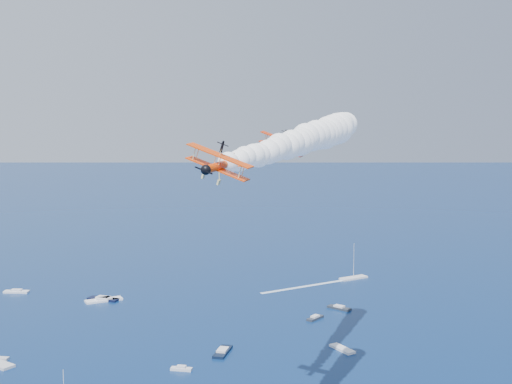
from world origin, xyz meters
name	(u,v)px	position (x,y,z in m)	size (l,w,h in m)	color
biplane_lead	(282,147)	(21.16, 33.40, 58.75)	(8.01, 8.98, 5.41)	red
biplane_trail	(219,166)	(-5.46, 4.41, 57.76)	(8.27, 9.27, 5.59)	#F23F05
smoke_trail_lead	(321,133)	(42.08, 51.55, 60.84)	(43.67, 38.74, 10.54)	white
smoke_trail_trail	(294,143)	(16.45, 21.35, 59.85)	(45.44, 36.58, 10.54)	white
spectator_boats	(64,336)	(-2.55, 119.43, 0.35)	(240.87, 157.31, 0.70)	silver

